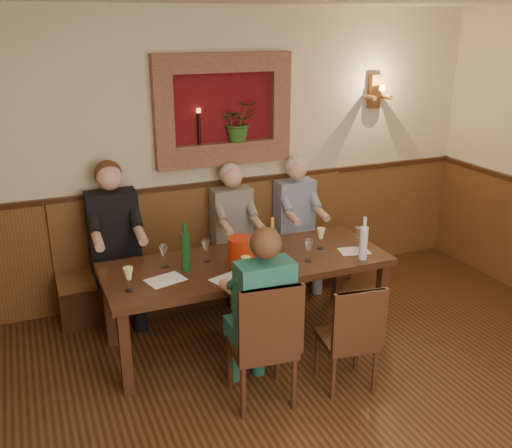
{
  "coord_description": "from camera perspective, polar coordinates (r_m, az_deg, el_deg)",
  "views": [
    {
      "loc": [
        -1.63,
        -2.24,
        2.65
      ],
      "look_at": [
        0.1,
        1.9,
        1.05
      ],
      "focal_mm": 40.0,
      "sensor_mm": 36.0,
      "label": 1
    }
  ],
  "objects": [
    {
      "name": "wine_glass_3",
      "position": [
        4.65,
        0.12,
        -3.23
      ],
      "size": [
        0.08,
        0.08,
        0.19
      ],
      "primitive_type": null,
      "color": "#F2ED90",
      "rests_on": "dining_table"
    },
    {
      "name": "wine_bottle_green_a",
      "position": [
        4.77,
        1.63,
        -1.91
      ],
      "size": [
        0.08,
        0.08,
        0.38
      ],
      "rotation": [
        0.0,
        0.0,
        0.23
      ],
      "color": "#19471E",
      "rests_on": "dining_table"
    },
    {
      "name": "person_bench_mid",
      "position": [
        5.66,
        -2.12,
        -2.05
      ],
      "size": [
        0.39,
        0.48,
        1.37
      ],
      "color": "#534F4B",
      "rests_on": "ground"
    },
    {
      "name": "spittoon_bucket",
      "position": [
        4.65,
        -1.5,
        -2.87
      ],
      "size": [
        0.27,
        0.27,
        0.25
      ],
      "primitive_type": "cylinder",
      "rotation": [
        0.0,
        0.0,
        -0.3
      ],
      "color": "red",
      "rests_on": "dining_table"
    },
    {
      "name": "dining_table",
      "position": [
        4.83,
        -0.87,
        -4.53
      ],
      "size": [
        2.4,
        0.9,
        0.75
      ],
      "color": "#361E10",
      "rests_on": "ground"
    },
    {
      "name": "tasting_sheet_b",
      "position": [
        4.72,
        1.14,
        -4.11
      ],
      "size": [
        0.29,
        0.22,
        0.0
      ],
      "primitive_type": "cube",
      "rotation": [
        0.0,
        0.0,
        0.15
      ],
      "color": "white",
      "rests_on": "dining_table"
    },
    {
      "name": "water_bottle",
      "position": [
        4.87,
        10.71,
        -1.78
      ],
      "size": [
        0.09,
        0.09,
        0.37
      ],
      "rotation": [
        0.0,
        0.0,
        -0.4
      ],
      "color": "silver",
      "rests_on": "dining_table"
    },
    {
      "name": "room_shell",
      "position": [
        2.88,
        12.89,
        3.76
      ],
      "size": [
        6.04,
        6.04,
        2.82
      ],
      "color": "beige",
      "rests_on": "ground"
    },
    {
      "name": "wall_niche",
      "position": [
        5.58,
        -2.85,
        10.88
      ],
      "size": [
        1.36,
        0.3,
        1.06
      ],
      "color": "#5D0D12",
      "rests_on": "ground"
    },
    {
      "name": "tasting_sheet_c",
      "position": [
        5.07,
        9.79,
        -2.67
      ],
      "size": [
        0.29,
        0.23,
        0.0
      ],
      "primitive_type": "cube",
      "rotation": [
        0.0,
        0.0,
        -0.22
      ],
      "color": "white",
      "rests_on": "dining_table"
    },
    {
      "name": "wainscoting",
      "position": [
        3.46,
        11.2,
        -17.46
      ],
      "size": [
        6.02,
        6.02,
        1.15
      ],
      "color": "brown",
      "rests_on": "ground"
    },
    {
      "name": "person_bench_left",
      "position": [
        5.37,
        -13.71,
        -3.14
      ],
      "size": [
        0.45,
        0.55,
        1.5
      ],
      "color": "black",
      "rests_on": "ground"
    },
    {
      "name": "wine_glass_6",
      "position": [
        4.78,
        5.26,
        -2.65
      ],
      "size": [
        0.08,
        0.08,
        0.19
      ],
      "primitive_type": null,
      "color": "white",
      "rests_on": "dining_table"
    },
    {
      "name": "wine_glass_7",
      "position": [
        4.43,
        -1.02,
        -4.43
      ],
      "size": [
        0.08,
        0.08,
        0.19
      ],
      "primitive_type": null,
      "color": "#F2ED90",
      "rests_on": "dining_table"
    },
    {
      "name": "person_chair_front",
      "position": [
        4.16,
        0.36,
        -10.44
      ],
      "size": [
        0.4,
        0.49,
        1.37
      ],
      "color": "navy",
      "rests_on": "ground"
    },
    {
      "name": "person_bench_right",
      "position": [
        5.92,
        4.19,
        -1.06
      ],
      "size": [
        0.4,
        0.49,
        1.37
      ],
      "color": "navy",
      "rests_on": "ground"
    },
    {
      "name": "wall_sconce",
      "position": [
        6.3,
        11.86,
        12.76
      ],
      "size": [
        0.25,
        0.2,
        0.35
      ],
      "color": "brown",
      "rests_on": "ground"
    },
    {
      "name": "wine_glass_1",
      "position": [
        4.78,
        -5.0,
        -2.66
      ],
      "size": [
        0.08,
        0.08,
        0.19
      ],
      "primitive_type": null,
      "color": "white",
      "rests_on": "dining_table"
    },
    {
      "name": "wine_glass_5",
      "position": [
        5.12,
        10.18,
        -1.33
      ],
      "size": [
        0.08,
        0.08,
        0.19
      ],
      "primitive_type": null,
      "color": "white",
      "rests_on": "dining_table"
    },
    {
      "name": "wine_glass_0",
      "position": [
        4.71,
        -9.19,
        -3.19
      ],
      "size": [
        0.08,
        0.08,
        0.19
      ],
      "primitive_type": null,
      "color": "white",
      "rests_on": "dining_table"
    },
    {
      "name": "chair_near_right",
      "position": [
        4.49,
        9.05,
        -12.94
      ],
      "size": [
        0.43,
        0.43,
        0.87
      ],
      "rotation": [
        0.0,
        0.0,
        -0.14
      ],
      "color": "#361E10",
      "rests_on": "ground"
    },
    {
      "name": "wine_glass_2",
      "position": [
        4.35,
        -12.61,
        -5.43
      ],
      "size": [
        0.08,
        0.08,
        0.19
      ],
      "primitive_type": null,
      "color": "#F2ED90",
      "rests_on": "dining_table"
    },
    {
      "name": "wine_bottle_green_b",
      "position": [
        4.6,
        -7.04,
        -2.68
      ],
      "size": [
        0.1,
        0.1,
        0.4
      ],
      "rotation": [
        0.0,
        0.0,
        -0.34
      ],
      "color": "#19471E",
      "rests_on": "dining_table"
    },
    {
      "name": "wine_glass_4",
      "position": [
        5.05,
        6.49,
        -1.44
      ],
      "size": [
        0.08,
        0.08,
        0.19
      ],
      "primitive_type": null,
      "color": "#F2ED90",
      "rests_on": "dining_table"
    },
    {
      "name": "chair_near_left",
      "position": [
        4.27,
        0.6,
        -13.98
      ],
      "size": [
        0.48,
        0.48,
        0.99
      ],
      "rotation": [
        0.0,
        0.0,
        -0.11
      ],
      "color": "#361E10",
      "rests_on": "ground"
    },
    {
      "name": "bench",
      "position": [
        5.78,
        -4.34,
        -4.14
      ],
      "size": [
        3.0,
        0.45,
        1.11
      ],
      "color": "#381E0F",
      "rests_on": "ground"
    },
    {
      "name": "tasting_sheet_d",
      "position": [
        4.48,
        -2.55,
        -5.5
      ],
      "size": [
        0.34,
        0.29,
        0.0
      ],
      "primitive_type": "cube",
      "rotation": [
        0.0,
        0.0,
        0.34
      ],
      "color": "white",
      "rests_on": "dining_table"
    },
    {
      "name": "tasting_sheet_a",
      "position": [
        4.51,
        -9.04,
        -5.53
      ],
      "size": [
        0.33,
        0.27,
        0.0
      ],
      "primitive_type": "cube",
      "rotation": [
        0.0,
        0.0,
        0.27
      ],
      "color": "white",
      "rests_on": "dining_table"
    }
  ]
}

